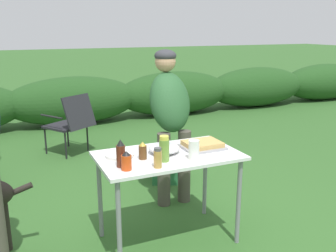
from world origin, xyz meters
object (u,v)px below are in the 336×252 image
(relish_jar, at_px, (164,149))
(spice_jar, at_px, (158,158))
(bbq_sauce_bottle, at_px, (121,154))
(camp_chair_green_behind_table, at_px, (71,121))
(food_tray, at_px, (202,145))
(mixing_bowl, at_px, (164,148))
(standing_person_in_olive_jacket, at_px, (170,111))
(paper_cup_stack, at_px, (194,150))
(cooler_box, at_px, (166,164))
(plate_stack, at_px, (120,155))
(beer_bottle, at_px, (143,151))
(folding_table, at_px, (168,163))
(hot_sauce_bottle, at_px, (126,161))

(relish_jar, height_order, spice_jar, relish_jar)
(relish_jar, relative_size, bbq_sauce_bottle, 0.95)
(spice_jar, distance_m, camp_chair_green_behind_table, 2.77)
(food_tray, bearing_deg, camp_chair_green_behind_table, 104.52)
(mixing_bowl, height_order, camp_chair_green_behind_table, camp_chair_green_behind_table)
(spice_jar, bearing_deg, standing_person_in_olive_jacket, 61.06)
(paper_cup_stack, xyz_separation_m, cooler_box, (0.39, 1.40, -0.64))
(food_tray, height_order, paper_cup_stack, paper_cup_stack)
(food_tray, height_order, cooler_box, food_tray)
(plate_stack, height_order, cooler_box, plate_stack)
(paper_cup_stack, xyz_separation_m, spice_jar, (-0.31, -0.05, -0.00))
(mixing_bowl, xyz_separation_m, relish_jar, (-0.08, -0.18, 0.06))
(beer_bottle, bearing_deg, bbq_sauce_bottle, -155.00)
(mixing_bowl, bearing_deg, folding_table, -73.86)
(bbq_sauce_bottle, distance_m, camp_chair_green_behind_table, 2.65)
(spice_jar, bearing_deg, food_tray, 27.25)
(camp_chair_green_behind_table, xyz_separation_m, cooler_box, (0.85, -1.30, -0.30))
(standing_person_in_olive_jacket, bearing_deg, bbq_sauce_bottle, -131.72)
(mixing_bowl, xyz_separation_m, hot_sauce_bottle, (-0.38, -0.23, 0.03))
(plate_stack, height_order, camp_chair_green_behind_table, camp_chair_green_behind_table)
(folding_table, xyz_separation_m, spice_jar, (-0.18, -0.23, 0.15))
(paper_cup_stack, relative_size, beer_bottle, 1.10)
(paper_cup_stack, bearing_deg, spice_jar, -170.43)
(plate_stack, xyz_separation_m, camp_chair_green_behind_table, (0.03, 2.42, -0.28))
(standing_person_in_olive_jacket, height_order, camp_chair_green_behind_table, standing_person_in_olive_jacket)
(paper_cup_stack, xyz_separation_m, hot_sauce_bottle, (-0.53, -0.01, -0.01))
(beer_bottle, bearing_deg, cooler_box, 59.31)
(paper_cup_stack, height_order, spice_jar, paper_cup_stack)
(mixing_bowl, bearing_deg, beer_bottle, -161.59)
(food_tray, relative_size, relish_jar, 1.71)
(hot_sauce_bottle, distance_m, beer_bottle, 0.24)
(camp_chair_green_behind_table, relative_size, cooler_box, 1.47)
(plate_stack, xyz_separation_m, standing_person_in_olive_jacket, (0.69, 0.59, 0.16))
(hot_sauce_bottle, bearing_deg, spice_jar, -12.17)
(plate_stack, xyz_separation_m, cooler_box, (0.88, 1.12, -0.58))
(hot_sauce_bottle, bearing_deg, cooler_box, 56.90)
(mixing_bowl, height_order, cooler_box, mixing_bowl)
(plate_stack, relative_size, relish_jar, 1.15)
(plate_stack, height_order, mixing_bowl, mixing_bowl)
(paper_cup_stack, relative_size, standing_person_in_olive_jacket, 0.10)
(folding_table, xyz_separation_m, relish_jar, (-0.09, -0.13, 0.17))
(paper_cup_stack, bearing_deg, beer_bottle, 155.33)
(relish_jar, relative_size, beer_bottle, 1.44)
(paper_cup_stack, distance_m, bbq_sauce_bottle, 0.55)
(plate_stack, bearing_deg, camp_chair_green_behind_table, 89.23)
(folding_table, xyz_separation_m, beer_bottle, (-0.22, -0.02, 0.14))
(food_tray, relative_size, plate_stack, 1.49)
(paper_cup_stack, relative_size, relish_jar, 0.76)
(food_tray, xyz_separation_m, cooler_box, (0.20, 1.19, -0.60))
(food_tray, relative_size, standing_person_in_olive_jacket, 0.22)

